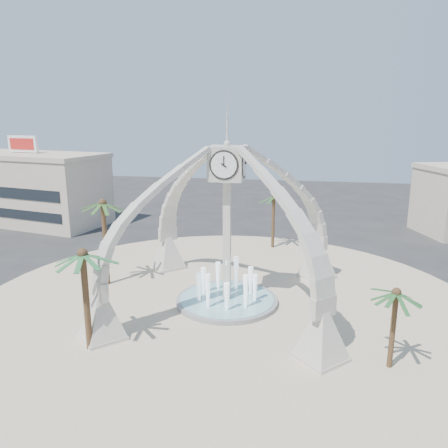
% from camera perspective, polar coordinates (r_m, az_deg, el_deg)
% --- Properties ---
extents(ground, '(140.00, 140.00, 0.00)m').
position_cam_1_polar(ground, '(35.09, 0.38, -10.31)').
color(ground, '#282828').
rests_on(ground, ground).
extents(plaza, '(40.00, 40.00, 0.06)m').
position_cam_1_polar(plaza, '(35.08, 0.38, -10.27)').
color(plaza, '#C5B392').
rests_on(plaza, ground).
extents(clock_tower, '(17.94, 17.94, 16.30)m').
position_cam_1_polar(clock_tower, '(32.97, 0.40, 0.04)').
color(clock_tower, beige).
rests_on(clock_tower, ground).
extents(fountain, '(8.00, 8.00, 3.62)m').
position_cam_1_polar(fountain, '(34.97, 0.38, -9.88)').
color(fountain, gray).
rests_on(fountain, ground).
extents(building_nw, '(23.75, 13.73, 11.90)m').
position_cam_1_polar(building_nw, '(66.16, -24.26, 4.34)').
color(building_nw, '#C4B299').
rests_on(building_nw, ground).
extents(palm_east, '(3.67, 3.67, 5.37)m').
position_cam_1_polar(palm_east, '(26.72, 21.60, -8.44)').
color(palm_east, brown).
rests_on(palm_east, ground).
extents(palm_west, '(4.83, 4.83, 8.10)m').
position_cam_1_polar(palm_west, '(38.15, -15.57, 2.50)').
color(palm_west, brown).
rests_on(palm_west, ground).
extents(palm_north, '(4.79, 4.79, 6.51)m').
position_cam_1_polar(palm_north, '(48.22, 6.53, 3.44)').
color(palm_north, brown).
rests_on(palm_north, ground).
extents(palm_south, '(4.45, 4.45, 7.14)m').
position_cam_1_polar(palm_south, '(27.67, -17.99, -3.91)').
color(palm_south, brown).
rests_on(palm_south, ground).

